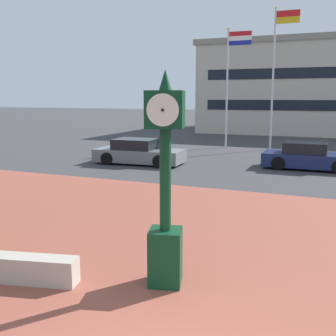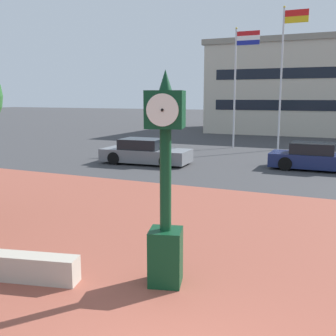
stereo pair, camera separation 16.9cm
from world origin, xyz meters
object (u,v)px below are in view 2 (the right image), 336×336
Objects in this scene: car_street_near at (145,153)px; flagpole_secondary at (284,69)px; flagpole_primary at (238,78)px; street_clock at (166,190)px; car_street_mid at (316,158)px.

flagpole_secondary is (5.52, 8.36, 4.53)m from car_street_near.
car_street_near is 9.64m from flagpole_primary.
flagpole_secondary is at bearing 77.46° from street_clock.
car_street_near is 1.08× the size of car_street_mid.
car_street_mid is (1.57, 13.79, -1.21)m from street_clock.
street_clock is at bearing -86.90° from flagpole_secondary.
street_clock is 13.93m from car_street_mid.
car_street_mid is at bearing -68.12° from flagpole_secondary.
car_street_near is at bearing 103.07° from street_clock.
car_street_mid is 0.55× the size of flagpole_primary.
car_street_mid is 8.49m from flagpole_secondary.
street_clock is at bearing -78.85° from flagpole_primary.
street_clock is 13.85m from car_street_near.
street_clock is at bearing -6.39° from car_street_mid.
flagpole_secondary is at bearing 143.20° from car_street_near.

